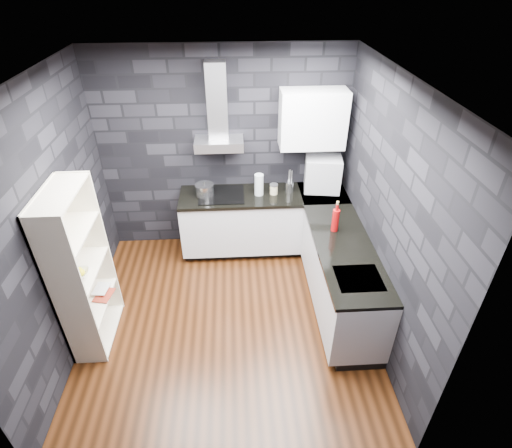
{
  "coord_description": "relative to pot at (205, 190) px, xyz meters",
  "views": [
    {
      "loc": [
        0.12,
        -3.25,
        3.5
      ],
      "look_at": [
        0.35,
        0.45,
        1.0
      ],
      "focal_mm": 28.0,
      "sensor_mm": 36.0,
      "label": 1
    }
  ],
  "objects": [
    {
      "name": "pot",
      "position": [
        0.0,
        0.0,
        0.0
      ],
      "size": [
        0.3,
        0.3,
        0.14
      ],
      "primitive_type": "cylinder",
      "rotation": [
        0.0,
        0.0,
        -0.35
      ],
      "color": "silver",
      "rests_on": "cooktop"
    },
    {
      "name": "ground",
      "position": [
        0.26,
        -1.3,
        -0.98
      ],
      "size": [
        3.2,
        3.2,
        0.0
      ],
      "primitive_type": "plane",
      "color": "#3E1D0C"
    },
    {
      "name": "counter_corner_top",
      "position": [
        1.56,
        -0.0,
        -0.1
      ],
      "size": [
        0.62,
        0.62,
        0.04
      ],
      "primitive_type": "cube",
      "color": "black",
      "rests_on": "counter_right_cab"
    },
    {
      "name": "ceiling",
      "position": [
        0.26,
        -1.3,
        1.72
      ],
      "size": [
        3.2,
        3.2,
        0.0
      ],
      "primitive_type": "plane",
      "rotation": [
        3.14,
        0.0,
        0.0
      ],
      "color": "white"
    },
    {
      "name": "fruit_bowl",
      "position": [
        -1.16,
        -1.52,
        -0.04
      ],
      "size": [
        0.21,
        0.21,
        0.05
      ],
      "primitive_type": "imported",
      "rotation": [
        0.0,
        0.0,
        0.05
      ],
      "color": "white",
      "rests_on": "bookshelf"
    },
    {
      "name": "book_second",
      "position": [
        -1.17,
        -1.26,
        -0.39
      ],
      "size": [
        0.15,
        0.04,
        0.2
      ],
      "primitive_type": "imported",
      "rotation": [
        0.0,
        0.0,
        -0.13
      ],
      "color": "#B2B2B2",
      "rests_on": "bookshelf"
    },
    {
      "name": "glass_vase",
      "position": [
        0.7,
        -0.01,
        0.06
      ],
      "size": [
        0.12,
        0.12,
        0.29
      ],
      "primitive_type": "cylinder",
      "rotation": [
        0.0,
        0.0,
        0.06
      ],
      "color": "silver",
      "rests_on": "counter_back_top"
    },
    {
      "name": "bookshelf",
      "position": [
        -1.16,
        -1.43,
        -0.08
      ],
      "size": [
        0.45,
        0.84,
        1.8
      ],
      "primitive_type": "cube",
      "rotation": [
        0.0,
        0.0,
        0.15
      ],
      "color": "beige",
      "rests_on": "ground"
    },
    {
      "name": "counter_right_top",
      "position": [
        1.55,
        -1.2,
        -0.1
      ],
      "size": [
        0.62,
        1.8,
        0.04
      ],
      "primitive_type": "cube",
      "color": "black",
      "rests_on": "counter_right_cab"
    },
    {
      "name": "counter_right_cab",
      "position": [
        1.56,
        -1.2,
        -0.5
      ],
      "size": [
        0.6,
        1.8,
        0.76
      ],
      "primitive_type": "cube",
      "color": "silver",
      "rests_on": "ground"
    },
    {
      "name": "counter_back_top",
      "position": [
        0.76,
        -0.01,
        -0.1
      ],
      "size": [
        2.2,
        0.62,
        0.04
      ],
      "primitive_type": "cube",
      "color": "black",
      "rests_on": "counter_back_cab"
    },
    {
      "name": "hood_chimney",
      "position": [
        0.21,
        0.2,
        1.09
      ],
      "size": [
        0.24,
        0.2,
        0.9
      ],
      "primitive_type": "cube",
      "color": "silver",
      "rests_on": "hood_body"
    },
    {
      "name": "hood_body",
      "position": [
        0.21,
        0.13,
        0.58
      ],
      "size": [
        0.6,
        0.34,
        0.12
      ],
      "primitive_type": "cube",
      "color": "silver",
      "rests_on": "wall_back"
    },
    {
      "name": "wall_right",
      "position": [
        1.89,
        -1.3,
        0.37
      ],
      "size": [
        0.05,
        3.2,
        2.7
      ],
      "primitive_type": "cube",
      "color": "black",
      "rests_on": "ground"
    },
    {
      "name": "wall_left",
      "position": [
        -1.36,
        -1.3,
        0.37
      ],
      "size": [
        0.05,
        3.2,
        2.7
      ],
      "primitive_type": "cube",
      "color": "black",
      "rests_on": "ground"
    },
    {
      "name": "counter_back_cab",
      "position": [
        0.76,
        -0.0,
        -0.5
      ],
      "size": [
        2.2,
        0.6,
        0.76
      ],
      "primitive_type": "cube",
      "color": "silver",
      "rests_on": "ground"
    },
    {
      "name": "wall_back",
      "position": [
        0.26,
        0.32,
        0.37
      ],
      "size": [
        3.2,
        0.05,
        2.7
      ],
      "primitive_type": "cube",
      "color": "black",
      "rests_on": "ground"
    },
    {
      "name": "storage_jar",
      "position": [
        0.9,
        -0.0,
        -0.02
      ],
      "size": [
        0.12,
        0.12,
        0.12
      ],
      "primitive_type": "cylinder",
      "rotation": [
        0.0,
        0.0,
        0.23
      ],
      "color": "#CABB89",
      "rests_on": "counter_back_top"
    },
    {
      "name": "red_bottle",
      "position": [
        1.5,
        -0.88,
        0.05
      ],
      "size": [
        0.08,
        0.08,
        0.27
      ],
      "primitive_type": "cylinder",
      "rotation": [
        0.0,
        0.0,
        -0.09
      ],
      "color": "#94090B",
      "rests_on": "counter_right_top"
    },
    {
      "name": "sink_rim",
      "position": [
        1.56,
        -1.7,
        -0.09
      ],
      "size": [
        0.44,
        0.4,
        0.01
      ],
      "primitive_type": "cube",
      "color": "silver",
      "rests_on": "counter_right_top"
    },
    {
      "name": "appliance_garage",
      "position": [
        1.54,
        0.09,
        0.14
      ],
      "size": [
        0.5,
        0.42,
        0.46
      ],
      "primitive_type": "cube",
      "rotation": [
        0.0,
        0.0,
        -0.14
      ],
      "color": "#B3B4BA",
      "rests_on": "counter_back_top"
    },
    {
      "name": "toekick_back",
      "position": [
        0.76,
        0.04,
        -0.93
      ],
      "size": [
        2.18,
        0.5,
        0.1
      ],
      "primitive_type": "cube",
      "color": "black",
      "rests_on": "ground"
    },
    {
      "name": "toekick_right",
      "position": [
        1.6,
        -1.2,
        -0.93
      ],
      "size": [
        0.5,
        1.78,
        0.1
      ],
      "primitive_type": "cube",
      "color": "black",
      "rests_on": "ground"
    },
    {
      "name": "book_red",
      "position": [
        -1.14,
        -1.32,
        -0.41
      ],
      "size": [
        0.17,
        0.06,
        0.23
      ],
      "primitive_type": "imported",
      "rotation": [
        0.0,
        0.0,
        -0.21
      ],
      "color": "maroon",
      "rests_on": "bookshelf"
    },
    {
      "name": "utensil_crock",
      "position": [
        1.11,
        0.04,
        -0.01
      ],
      "size": [
        0.12,
        0.12,
        0.14
      ],
      "primitive_type": "cylinder",
      "rotation": [
        0.0,
        0.0,
        -0.18
      ],
      "color": "silver",
      "rests_on": "counter_back_top"
    },
    {
      "name": "wall_front",
      "position": [
        0.26,
        -2.93,
        0.37
      ],
      "size": [
        3.2,
        0.05,
        2.7
      ],
      "primitive_type": "cube",
      "color": "black",
      "rests_on": "ground"
    },
    {
      "name": "cooktop",
      "position": [
        0.21,
        -0.0,
        -0.07
      ],
      "size": [
        0.58,
        0.5,
        0.01
      ],
      "primitive_type": "cube",
      "color": "black",
      "rests_on": "counter_back_top"
    },
    {
      "name": "upper_cabinet",
      "position": [
        1.36,
        0.12,
        0.87
      ],
      "size": [
        0.8,
        0.35,
        0.7
      ],
      "primitive_type": "cube",
      "color": "white",
      "rests_on": "wall_back"
    }
  ]
}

